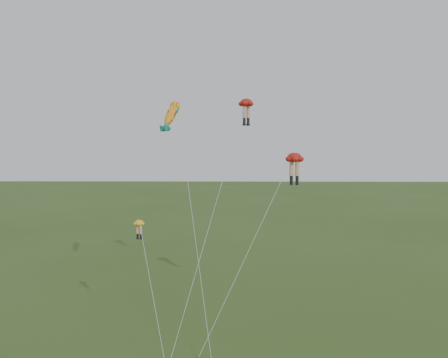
{
  "coord_description": "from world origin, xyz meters",
  "views": [
    {
      "loc": [
        2.82,
        -34.38,
        15.13
      ],
      "look_at": [
        2.25,
        6.0,
        12.02
      ],
      "focal_mm": 40.0,
      "sensor_mm": 36.0,
      "label": 1
    }
  ],
  "objects": [
    {
      "name": "legs_kite_yellow",
      "position": [
        -3.93,
        2.29,
        8.31
      ],
      "size": [
        3.69,
        7.96,
        9.18
      ],
      "rotation": [
        0.0,
        0.0,
        -0.2
      ],
      "color": "yellow",
      "rests_on": "ground"
    },
    {
      "name": "ground",
      "position": [
        0.0,
        0.0,
        0.0
      ],
      "size": [
        300.0,
        300.0,
        0.0
      ],
      "primitive_type": "plane",
      "color": "#2E4819",
      "rests_on": "ground"
    },
    {
      "name": "legs_kite_red_mid",
      "position": [
        7.79,
        5.41,
        13.42
      ],
      "size": [
        8.38,
        7.87,
        14.18
      ],
      "rotation": [
        0.0,
        0.0,
        -0.3
      ],
      "color": "#AF1912",
      "rests_on": "ground"
    },
    {
      "name": "fish_kite",
      "position": [
        -2.1,
        7.22,
        17.26
      ],
      "size": [
        4.74,
        10.45,
        18.69
      ],
      "rotation": [
        0.9,
        0.0,
        -0.5
      ],
      "color": "yellow",
      "rests_on": "ground"
    },
    {
      "name": "legs_kite_red_high",
      "position": [
        4.04,
        8.99,
        17.9
      ],
      "size": [
        6.52,
        11.81,
        18.77
      ],
      "rotation": [
        0.0,
        0.0,
        0.6
      ],
      "color": "#AF1912",
      "rests_on": "ground"
    }
  ]
}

